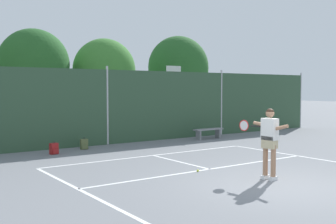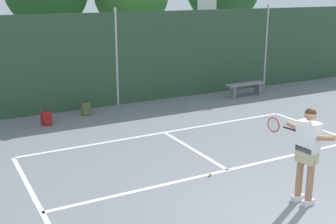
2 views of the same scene
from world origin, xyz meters
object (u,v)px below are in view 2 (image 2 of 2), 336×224
object	(u,v)px
tennis_player	(307,147)
courtside_bench	(245,86)
backpack_red	(46,119)
basketball_hoop	(206,28)
backpack_olive	(86,109)
tennis_ball	(210,174)

from	to	relation	value
tennis_player	courtside_bench	world-z (taller)	tennis_player
tennis_player	backpack_red	world-z (taller)	tennis_player
basketball_hoop	courtside_bench	size ratio (longest dim) A/B	2.22
backpack_olive	courtside_bench	size ratio (longest dim) A/B	0.29
backpack_red	backpack_olive	distance (m)	1.46
tennis_ball	backpack_olive	xyz separation A→B (m)	(-0.87, 5.89, 0.16)
basketball_hoop	tennis_ball	world-z (taller)	basketball_hoop
tennis_player	courtside_bench	distance (m)	8.66
tennis_player	backpack_red	xyz separation A→B (m)	(-3.11, 7.24, -0.92)
basketball_hoop	courtside_bench	xyz separation A→B (m)	(-0.05, -2.88, -1.95)
courtside_bench	tennis_player	bearing A→B (deg)	-120.63
courtside_bench	tennis_ball	bearing A→B (deg)	-133.30
backpack_olive	courtside_bench	distance (m)	6.14
backpack_red	courtside_bench	world-z (taller)	courtside_bench
backpack_red	courtside_bench	bearing A→B (deg)	1.36
tennis_player	tennis_ball	world-z (taller)	tennis_player
tennis_player	backpack_olive	bearing A→B (deg)	102.66
backpack_olive	courtside_bench	xyz separation A→B (m)	(6.13, -0.31, 0.17)
basketball_hoop	backpack_olive	bearing A→B (deg)	-157.38
basketball_hoop	tennis_ball	size ratio (longest dim) A/B	53.79
tennis_ball	backpack_olive	distance (m)	5.95
basketball_hoop	backpack_red	xyz separation A→B (m)	(-7.56, -3.06, -2.12)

